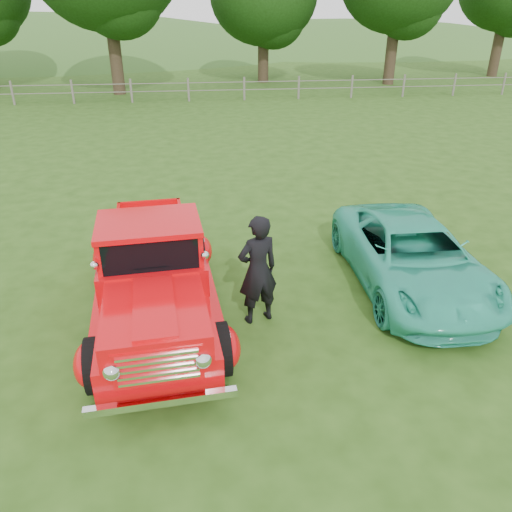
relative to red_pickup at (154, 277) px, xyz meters
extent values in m
plane|color=#274813|center=(0.62, -1.01, -0.80)|extent=(140.00, 140.00, 0.00)
ellipsoid|color=#305921|center=(-17.38, 56.99, -5.75)|extent=(84.00, 60.00, 18.00)
ellipsoid|color=#305921|center=(20.62, 60.99, -4.65)|extent=(72.00, 52.00, 14.00)
cube|color=#6B655A|center=(0.62, 20.99, -0.25)|extent=(48.00, 0.04, 0.04)
cube|color=#6B655A|center=(0.62, 20.99, 0.15)|extent=(48.00, 0.04, 0.04)
cylinder|color=#312218|center=(-3.38, 23.99, 1.62)|extent=(0.70, 0.70, 4.84)
cylinder|color=#312218|center=(5.62, 27.99, 1.07)|extent=(0.70, 0.70, 3.74)
cylinder|color=#312218|center=(13.62, 25.99, 1.40)|extent=(0.70, 0.70, 4.40)
cylinder|color=#312218|center=(22.62, 28.99, 1.29)|extent=(0.70, 0.70, 4.18)
cylinder|color=black|center=(-0.70, -1.58, -0.42)|extent=(0.30, 0.78, 0.76)
cylinder|color=black|center=(0.95, -1.44, -0.42)|extent=(0.30, 0.78, 0.76)
cylinder|color=black|center=(-0.96, 1.51, -0.42)|extent=(0.30, 0.78, 0.76)
cylinder|color=black|center=(0.70, 1.65, -0.42)|extent=(0.30, 0.78, 0.76)
cube|color=red|center=(0.00, 0.04, -0.22)|extent=(1.93, 4.72, 0.44)
ellipsoid|color=red|center=(-0.77, -1.58, -0.38)|extent=(0.48, 0.78, 0.54)
ellipsoid|color=red|center=(1.02, -1.43, -0.38)|extent=(0.48, 0.78, 0.54)
ellipsoid|color=red|center=(-1.03, 1.51, -0.38)|extent=(0.48, 0.78, 0.54)
ellipsoid|color=red|center=(0.77, 1.66, -0.38)|extent=(0.48, 0.78, 0.54)
cube|color=red|center=(0.12, -1.51, 0.17)|extent=(1.46, 1.70, 0.42)
cube|color=red|center=(0.01, -0.06, 0.19)|extent=(1.70, 1.48, 0.44)
cube|color=black|center=(0.01, -0.06, 0.66)|extent=(1.53, 1.23, 0.50)
cube|color=red|center=(0.01, -0.06, 0.94)|extent=(1.61, 1.34, 0.08)
cube|color=red|center=(-0.11, 1.38, 0.15)|extent=(1.33, 2.04, 0.45)
cube|color=white|center=(0.19, -2.32, 0.05)|extent=(1.07, 0.19, 0.50)
cube|color=white|center=(0.20, -2.41, -0.38)|extent=(1.81, 0.25, 0.10)
cube|color=white|center=(-0.20, 2.45, -0.38)|extent=(1.71, 0.24, 0.10)
imported|color=#2DB492|center=(4.52, 0.55, -0.19)|extent=(2.08, 4.38, 1.21)
imported|color=black|center=(1.63, -0.21, 0.12)|extent=(0.77, 0.63, 1.83)
camera|label=1|loc=(0.75, -7.02, 3.83)|focal=35.00mm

